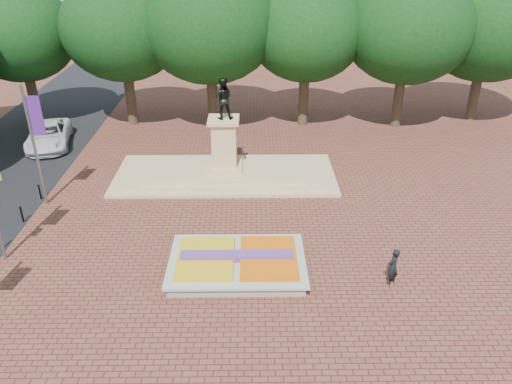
{
  "coord_description": "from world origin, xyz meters",
  "views": [
    {
      "loc": [
        1.67,
        -20.95,
        13.99
      ],
      "look_at": [
        1.91,
        1.57,
        2.2
      ],
      "focal_mm": 35.0,
      "sensor_mm": 36.0,
      "label": 1
    }
  ],
  "objects_px": {
    "van": "(49,135)",
    "pedestrian": "(393,266)",
    "monument": "(225,164)",
    "flower_bed": "(238,263)"
  },
  "relations": [
    {
      "from": "monument",
      "to": "van",
      "type": "height_order",
      "value": "monument"
    },
    {
      "from": "monument",
      "to": "pedestrian",
      "type": "distance_m",
      "value": 13.62
    },
    {
      "from": "flower_bed",
      "to": "monument",
      "type": "distance_m",
      "value": 10.07
    },
    {
      "from": "pedestrian",
      "to": "flower_bed",
      "type": "bearing_deg",
      "value": -53.92
    },
    {
      "from": "flower_bed",
      "to": "pedestrian",
      "type": "xyz_separation_m",
      "value": [
        6.88,
        -1.09,
        0.52
      ]
    },
    {
      "from": "monument",
      "to": "van",
      "type": "xyz_separation_m",
      "value": [
        -13.09,
        5.3,
        -0.05
      ]
    },
    {
      "from": "van",
      "to": "pedestrian",
      "type": "distance_m",
      "value": 26.63
    },
    {
      "from": "van",
      "to": "pedestrian",
      "type": "xyz_separation_m",
      "value": [
        20.99,
        -16.39,
        0.06
      ]
    },
    {
      "from": "van",
      "to": "monument",
      "type": "bearing_deg",
      "value": -35.05
    },
    {
      "from": "van",
      "to": "pedestrian",
      "type": "height_order",
      "value": "pedestrian"
    }
  ]
}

